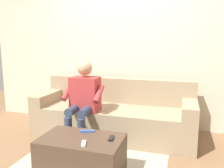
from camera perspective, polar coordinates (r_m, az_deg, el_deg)
name	(u,v)px	position (r m, az deg, el deg)	size (l,w,h in m)	color
ground_plane	(97,157)	(2.97, -3.74, -17.22)	(8.00, 8.00, 0.00)	#846042
back_wall	(124,49)	(3.87, 2.88, 8.49)	(4.85, 0.06, 2.51)	beige
couch	(114,115)	(3.51, 0.54, -7.58)	(2.30, 0.82, 0.82)	#9E896B
coffee_table	(82,157)	(2.53, -7.37, -17.16)	(0.83, 0.51, 0.42)	#4C3828
person_solo_seated	(83,97)	(3.17, -6.95, -3.23)	(0.53, 0.53, 1.12)	#B23838
remote_white	(84,144)	(2.29, -6.88, -14.15)	(0.12, 0.04, 0.02)	white
remote_blue	(87,131)	(2.57, -5.99, -11.32)	(0.15, 0.03, 0.02)	#3860B7
remote_black	(111,138)	(2.39, -0.17, -13.01)	(0.12, 0.04, 0.02)	black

